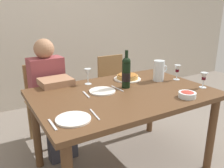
# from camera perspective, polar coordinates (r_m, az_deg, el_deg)

# --- Properties ---
(ground_plane) EXTENTS (8.00, 8.00, 0.00)m
(ground_plane) POSITION_cam_1_polar(r_m,az_deg,el_deg) (2.32, 2.61, -19.87)
(ground_plane) COLOR slate
(back_wall) EXTENTS (8.00, 0.10, 2.80)m
(back_wall) POSITION_cam_1_polar(r_m,az_deg,el_deg) (3.67, -15.03, 16.82)
(back_wall) COLOR beige
(back_wall) RESTS_ON ground
(dining_table) EXTENTS (1.50, 1.00, 0.76)m
(dining_table) POSITION_cam_1_polar(r_m,az_deg,el_deg) (1.99, 2.87, -4.42)
(dining_table) COLOR brown
(dining_table) RESTS_ON ground
(wine_bottle) EXTENTS (0.08, 0.08, 0.34)m
(wine_bottle) POSITION_cam_1_polar(r_m,az_deg,el_deg) (2.03, 3.54, 2.89)
(wine_bottle) COLOR black
(wine_bottle) RESTS_ON dining_table
(water_pitcher) EXTENTS (0.16, 0.11, 0.20)m
(water_pitcher) POSITION_cam_1_polar(r_m,az_deg,el_deg) (2.29, 11.55, 2.99)
(water_pitcher) COLOR silver
(water_pitcher) RESTS_ON dining_table
(baked_tart) EXTENTS (0.27, 0.27, 0.06)m
(baked_tart) POSITION_cam_1_polar(r_m,az_deg,el_deg) (2.30, 3.84, 1.79)
(baked_tart) COLOR white
(baked_tart) RESTS_ON dining_table
(salad_bowl) EXTENTS (0.14, 0.14, 0.05)m
(salad_bowl) POSITION_cam_1_polar(r_m,az_deg,el_deg) (1.91, 18.18, -2.45)
(salad_bowl) COLOR silver
(salad_bowl) RESTS_ON dining_table
(wine_glass_left_diner) EXTENTS (0.06, 0.06, 0.14)m
(wine_glass_left_diner) POSITION_cam_1_polar(r_m,az_deg,el_deg) (2.19, 21.86, 1.58)
(wine_glass_left_diner) COLOR silver
(wine_glass_left_diner) RESTS_ON dining_table
(wine_glass_right_diner) EXTENTS (0.06, 0.06, 0.15)m
(wine_glass_right_diner) POSITION_cam_1_polar(r_m,az_deg,el_deg) (2.36, 15.92, 3.51)
(wine_glass_right_diner) COLOR silver
(wine_glass_right_diner) RESTS_ON dining_table
(wine_glass_centre) EXTENTS (0.06, 0.06, 0.15)m
(wine_glass_centre) POSITION_cam_1_polar(r_m,az_deg,el_deg) (2.14, -6.05, 2.66)
(wine_glass_centre) COLOR silver
(wine_glass_centre) RESTS_ON dining_table
(dinner_plate_left_setting) EXTENTS (0.22, 0.22, 0.01)m
(dinner_plate_left_setting) POSITION_cam_1_polar(r_m,az_deg,el_deg) (1.95, -2.42, -1.75)
(dinner_plate_left_setting) COLOR white
(dinner_plate_left_setting) RESTS_ON dining_table
(dinner_plate_right_setting) EXTENTS (0.22, 0.22, 0.01)m
(dinner_plate_right_setting) POSITION_cam_1_polar(r_m,az_deg,el_deg) (1.48, -9.61, -8.56)
(dinner_plate_right_setting) COLOR white
(dinner_plate_right_setting) RESTS_ON dining_table
(fork_left_setting) EXTENTS (0.03, 0.16, 0.00)m
(fork_left_setting) POSITION_cam_1_polar(r_m,az_deg,el_deg) (1.89, -6.42, -2.60)
(fork_left_setting) COLOR silver
(fork_left_setting) RESTS_ON dining_table
(knife_left_setting) EXTENTS (0.02, 0.18, 0.00)m
(knife_left_setting) POSITION_cam_1_polar(r_m,az_deg,el_deg) (2.03, 1.32, -1.13)
(knife_left_setting) COLOR silver
(knife_left_setting) RESTS_ON dining_table
(knife_right_setting) EXTENTS (0.03, 0.18, 0.00)m
(knife_right_setting) POSITION_cam_1_polar(r_m,az_deg,el_deg) (1.53, -4.34, -7.52)
(knife_right_setting) COLOR silver
(knife_right_setting) RESTS_ON dining_table
(spoon_right_setting) EXTENTS (0.01, 0.16, 0.00)m
(spoon_right_setting) POSITION_cam_1_polar(r_m,az_deg,el_deg) (1.45, -14.58, -9.72)
(spoon_right_setting) COLOR silver
(spoon_right_setting) RESTS_ON dining_table
(chair_left) EXTENTS (0.42, 0.42, 0.87)m
(chair_left) POSITION_cam_1_polar(r_m,az_deg,el_deg) (2.65, -16.25, -3.39)
(chair_left) COLOR olive
(chair_left) RESTS_ON ground
(diner_left) EXTENTS (0.35, 0.51, 1.16)m
(diner_left) POSITION_cam_1_polar(r_m,az_deg,el_deg) (2.39, -14.83, -2.45)
(diner_left) COLOR #8E3D42
(diner_left) RESTS_ON ground
(chair_right) EXTENTS (0.40, 0.40, 0.87)m
(chair_right) POSITION_cam_1_polar(r_m,az_deg,el_deg) (2.99, 0.59, -0.28)
(chair_right) COLOR olive
(chair_right) RESTS_ON ground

